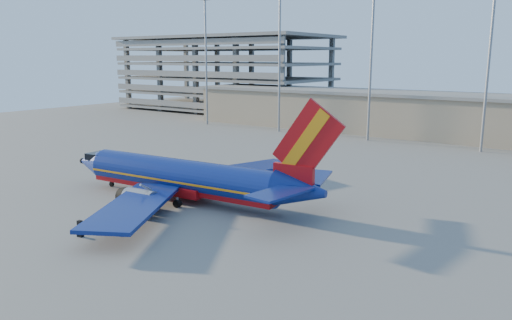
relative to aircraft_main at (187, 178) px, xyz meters
The scene contains 7 objects.
ground 6.36m from the aircraft_main, 38.42° to the left, with size 220.00×220.00×0.00m, color slate.
terminal_building 63.36m from the aircraft_main, 76.69° to the left, with size 122.00×16.00×8.50m.
parking_garage 97.04m from the aircraft_main, 126.47° to the left, with size 62.00×32.00×21.40m.
light_mast_row 52.74m from the aircraft_main, 79.07° to the left, with size 101.60×1.60×28.65m.
aircraft_main is the anchor object (origin of this frame).
baggage_tug 7.13m from the aircraft_main, 90.07° to the right, with size 1.92×1.24×1.33m.
luggage_pile 12.46m from the aircraft_main, 91.71° to the right, with size 3.92×2.56×0.55m.
Camera 1 is at (31.95, -41.97, 15.27)m, focal length 35.00 mm.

